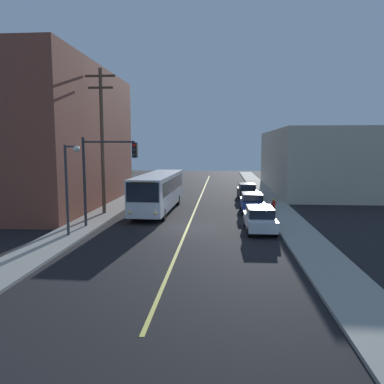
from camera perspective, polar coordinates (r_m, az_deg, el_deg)
name	(u,v)px	position (r m, az deg, el deg)	size (l,w,h in m)	color
ground_plane	(187,228)	(26.12, -0.68, -5.41)	(120.00, 120.00, 0.00)	black
sidewalk_left	(122,204)	(37.09, -10.50, -1.72)	(2.50, 90.00, 0.15)	gray
sidewalk_right	(275,205)	(36.18, 12.30, -1.98)	(2.50, 90.00, 0.15)	gray
lane_stripe_center	(200,198)	(40.86, 1.21, -0.91)	(0.16, 60.00, 0.01)	#D8CC4C
building_left_brick	(52,138)	(37.96, -20.30, 7.66)	(10.00, 20.76, 12.69)	brown
building_right_warehouse	(319,161)	(50.30, 18.57, 4.48)	(12.00, 24.38, 7.48)	beige
city_bus	(159,190)	(32.64, -4.98, 0.29)	(2.89, 12.21, 3.20)	silver
parked_car_white	(260,219)	(25.31, 10.13, -3.97)	(1.89, 4.44, 1.62)	silver
parked_car_blue	(252,202)	(32.54, 8.96, -1.52)	(1.84, 4.41, 1.62)	navy
parked_car_black	(247,191)	(40.73, 8.24, 0.18)	(1.94, 4.45, 1.62)	black
utility_pole_near	(102,135)	(31.45, -13.34, 8.27)	(2.40, 0.28, 11.48)	brown
traffic_signal_left_corner	(106,165)	(26.10, -12.74, 3.96)	(3.75, 0.48, 6.00)	#2D2D33
street_lamp_left	(70,177)	(24.05, -17.86, 2.21)	(0.98, 0.40, 5.50)	#38383D
fire_hydrant	(274,204)	(33.85, 12.16, -1.71)	(0.44, 0.26, 0.84)	red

